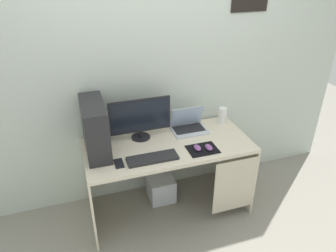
{
  "coord_description": "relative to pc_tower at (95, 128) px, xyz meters",
  "views": [
    {
      "loc": [
        -0.75,
        -2.29,
        2.21
      ],
      "look_at": [
        0.0,
        0.0,
        0.9
      ],
      "focal_mm": 34.15,
      "sensor_mm": 36.0,
      "label": 1
    }
  ],
  "objects": [
    {
      "name": "ground_plane",
      "position": [
        0.61,
        -0.08,
        -0.95
      ],
      "size": [
        8.0,
        8.0,
        0.0
      ],
      "primitive_type": "plane",
      "color": "gray"
    },
    {
      "name": "wall_back",
      "position": [
        0.61,
        0.3,
        0.36
      ],
      "size": [
        4.0,
        0.05,
        2.6
      ],
      "color": "beige",
      "rests_on": "ground_plane"
    },
    {
      "name": "desk",
      "position": [
        0.62,
        -0.09,
        -0.36
      ],
      "size": [
        1.47,
        0.68,
        0.72
      ],
      "color": "beige",
      "rests_on": "ground_plane"
    },
    {
      "name": "pc_tower",
      "position": [
        0.0,
        0.0,
        0.0
      ],
      "size": [
        0.19,
        0.5,
        0.45
      ],
      "primitive_type": "cube",
      "color": "#232326",
      "rests_on": "desk"
    },
    {
      "name": "monitor",
      "position": [
        0.4,
        0.09,
        -0.02
      ],
      "size": [
        0.55,
        0.17,
        0.39
      ],
      "color": "black",
      "rests_on": "desk"
    },
    {
      "name": "laptop",
      "position": [
        0.87,
        0.11,
        -0.18
      ],
      "size": [
        0.33,
        0.25,
        0.22
      ],
      "color": "#B7BCC6",
      "rests_on": "desk"
    },
    {
      "name": "speaker",
      "position": [
        1.24,
        0.14,
        -0.14
      ],
      "size": [
        0.08,
        0.08,
        0.16
      ],
      "primitive_type": "cylinder",
      "color": "white",
      "rests_on": "desk"
    },
    {
      "name": "keyboard",
      "position": [
        0.41,
        -0.27,
        -0.21
      ],
      "size": [
        0.42,
        0.14,
        0.02
      ],
      "primitive_type": "cube",
      "color": "#232326",
      "rests_on": "desk"
    },
    {
      "name": "mousepad",
      "position": [
        0.86,
        -0.26,
        -0.22
      ],
      "size": [
        0.26,
        0.2,
        0.0
      ],
      "primitive_type": "cube",
      "color": "black",
      "rests_on": "desk"
    },
    {
      "name": "mouse_left",
      "position": [
        0.81,
        -0.25,
        -0.2
      ],
      "size": [
        0.06,
        0.1,
        0.03
      ],
      "primitive_type": "ellipsoid",
      "color": "#8C4C99",
      "rests_on": "mousepad"
    },
    {
      "name": "mouse_right",
      "position": [
        0.91,
        -0.28,
        -0.2
      ],
      "size": [
        0.06,
        0.1,
        0.03
      ],
      "primitive_type": "ellipsoid",
      "color": "#8C4C99",
      "rests_on": "mousepad"
    },
    {
      "name": "cell_phone",
      "position": [
        0.14,
        -0.25,
        -0.22
      ],
      "size": [
        0.07,
        0.13,
        0.01
      ],
      "primitive_type": "cube",
      "color": "black",
      "rests_on": "desk"
    },
    {
      "name": "subwoofer",
      "position": [
        0.57,
        0.05,
        -0.82
      ],
      "size": [
        0.25,
        0.25,
        0.25
      ],
      "primitive_type": "cube",
      "color": "#B7BCC6",
      "rests_on": "ground_plane"
    }
  ]
}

